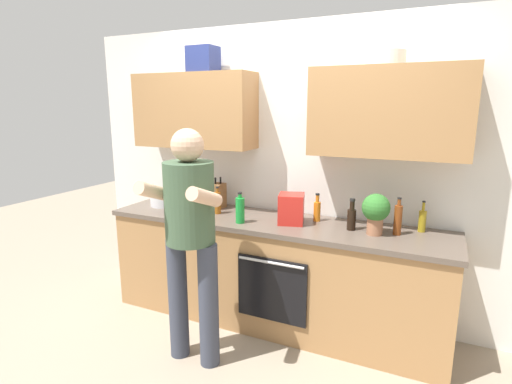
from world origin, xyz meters
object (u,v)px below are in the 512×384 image
Objects in this scene: bottle_soy at (352,217)px; bottle_vinegar at (398,219)px; potted_herb at (376,211)px; cup_tea at (176,206)px; grocery_bag_crisps at (291,209)px; bottle_juice at (317,210)px; person_standing at (190,229)px; bottle_soda at (240,210)px; bottle_oil at (422,220)px; bottle_syrup at (218,202)px; mixing_bowl at (164,200)px; knife_block at (218,196)px; bottle_wine at (187,206)px.

bottle_vinegar is (0.33, 0.02, 0.02)m from bottle_soy.
bottle_soy is 0.20m from potted_herb.
grocery_bag_crisps reaches higher than cup_tea.
person_standing is at bearing -126.14° from bottle_juice.
bottle_soy is (0.94, 0.76, 0.00)m from person_standing.
bottle_soda is 0.41m from grocery_bag_crisps.
potted_herb is at bearing -145.34° from bottle_oil.
bottle_juice is at bearing 9.35° from bottle_syrup.
cup_tea is at bearing -171.61° from bottle_oil.
bottle_syrup is at bearing -173.13° from bottle_oil.
bottle_soy reaches higher than mixing_bowl.
knife_block is (-1.73, -0.03, 0.03)m from bottle_oil.
person_standing is at bearing -147.31° from potted_herb.
bottle_soda is 0.90× the size of bottle_vinegar.
bottle_oil is 0.79m from bottle_juice.
cup_tea is at bearing -175.55° from bottle_vinegar.
bottle_oil is at bearing 8.39° from cup_tea.
bottle_juice is 0.83× the size of bottle_vinegar.
bottle_soy is (0.85, 0.19, -0.01)m from bottle_soda.
knife_block is (-1.24, 0.14, 0.02)m from bottle_soy.
bottle_vinegar reaches higher than cup_tea.
bottle_oil reaches higher than mixing_bowl.
person_standing is 0.86m from cup_tea.
bottle_soda is (0.09, 0.57, 0.01)m from person_standing.
mixing_bowl is 0.89× the size of knife_block.
bottle_juice is 0.97× the size of grocery_bag_crisps.
potted_herb is (1.02, 0.15, 0.07)m from bottle_soda.
person_standing reaches higher than bottle_wine.
mixing_bowl is at bearing 178.21° from grocery_bag_crisps.
bottle_soy is 0.80× the size of potted_herb.
person_standing is 1.49m from bottle_vinegar.
bottle_vinegar is 1.86m from cup_tea.
bottle_juice is 2.42× the size of cup_tea.
bottle_vinegar is 1.18× the size of grocery_bag_crisps.
bottle_oil is at bearing 33.12° from person_standing.
bottle_soy is 1.75m from mixing_bowl.
knife_block is at bearing 172.75° from potted_herb.
person_standing is at bearing -141.25° from bottle_soy.
bottle_vinegar is 0.17m from potted_herb.
bottle_juice is at bearing 171.49° from bottle_vinegar.
potted_herb reaches higher than bottle_vinegar.
bottle_soda is at bearing -150.39° from bottle_juice.
person_standing is 0.95m from knife_block.
person_standing is 6.02× the size of bottle_vinegar.
bottle_syrup reaches higher than mixing_bowl.
person_standing is 5.53× the size of potted_herb.
bottle_soy is 0.48m from grocery_bag_crisps.
bottle_syrup is 0.26m from bottle_wine.
grocery_bag_crisps is at bearing 8.60° from bottle_wine.
knife_block is (-0.94, 0.02, 0.02)m from bottle_juice.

